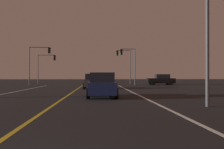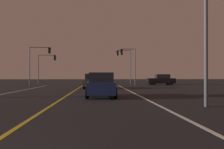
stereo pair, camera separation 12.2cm
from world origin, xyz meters
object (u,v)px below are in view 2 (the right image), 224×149
object	(u,v)px
traffic_light_far_left	(47,62)
car_crossing_side	(161,80)
car_lead_same_lane	(101,85)
traffic_light_near_right	(128,58)
traffic_light_far_right	(124,59)
car_ahead_far	(92,81)
traffic_light_near_left	(40,57)

from	to	relation	value
traffic_light_far_left	car_crossing_side	bearing A→B (deg)	-13.68
car_lead_same_lane	car_crossing_side	bearing A→B (deg)	-23.96
car_crossing_side	traffic_light_near_right	xyz separation A→B (m)	(-5.39, -0.93, 3.30)
traffic_light_far_right	car_lead_same_lane	bearing A→B (deg)	80.77
traffic_light_far_left	traffic_light_near_right	bearing A→B (deg)	-22.33
car_ahead_far	traffic_light_far_right	distance (m)	16.17
traffic_light_near_left	traffic_light_far_left	bearing A→B (deg)	89.79
car_crossing_side	car_ahead_far	bearing A→B (deg)	44.19
traffic_light_near_right	traffic_light_far_right	bearing A→B (deg)	-89.34
car_crossing_side	traffic_light_near_left	world-z (taller)	traffic_light_near_left
car_crossing_side	traffic_light_far_right	distance (m)	7.93
car_lead_same_lane	car_crossing_side	distance (m)	24.05
car_crossing_side	traffic_light_near_right	bearing A→B (deg)	9.81
car_crossing_side	traffic_light_far_right	xyz separation A→B (m)	(-5.45, 4.57, 3.51)
car_lead_same_lane	traffic_light_near_right	distance (m)	21.75
traffic_light_far_left	car_lead_same_lane	bearing A→B (deg)	-71.25
car_ahead_far	traffic_light_near_left	size ratio (longest dim) A/B	0.74
car_lead_same_lane	car_ahead_far	size ratio (longest dim) A/B	1.00
traffic_light_near_right	traffic_light_near_left	xyz separation A→B (m)	(-13.41, 0.00, 0.17)
traffic_light_near_right	traffic_light_far_left	xyz separation A→B (m)	(-13.39, 5.50, -0.34)
traffic_light_near_left	traffic_light_far_right	xyz separation A→B (m)	(13.35, 5.50, 0.05)
car_crossing_side	traffic_light_far_right	size ratio (longest dim) A/B	0.73
car_crossing_side	car_ahead_far	world-z (taller)	same
car_ahead_far	traffic_light_far_right	size ratio (longest dim) A/B	0.73
traffic_light_near_left	traffic_light_far_left	world-z (taller)	traffic_light_near_left
traffic_light_near_right	traffic_light_near_left	distance (m)	13.41
car_crossing_side	car_lead_same_lane	bearing A→B (deg)	66.04
car_lead_same_lane	traffic_light_far_left	size ratio (longest dim) A/B	0.85
traffic_light_near_left	traffic_light_near_right	bearing A→B (deg)	-0.00
car_lead_same_lane	car_crossing_side	size ratio (longest dim) A/B	1.00
car_lead_same_lane	traffic_light_far_left	distance (m)	28.19
traffic_light_near_right	traffic_light_far_right	xyz separation A→B (m)	(-0.06, 5.50, 0.22)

